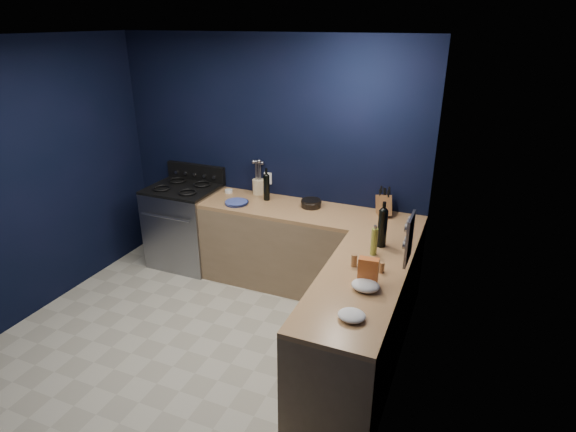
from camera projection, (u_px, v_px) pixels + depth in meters
The scene contains 28 objects.
floor at pixel (188, 352), 4.15m from camera, with size 3.50×3.50×0.02m, color #B4B09E.
ceiling at pixel (155, 36), 3.13m from camera, with size 3.50×3.50×0.02m, color silver.
wall_back at pixel (268, 159), 5.13m from camera, with size 3.50×0.02×2.60m, color black.
wall_right at pixel (401, 257), 3.02m from camera, with size 0.02×3.50×2.60m, color black.
wall_left at pixel (12, 187), 4.26m from camera, with size 0.02×3.50×2.60m, color black.
cab_back at pixel (308, 251), 4.98m from camera, with size 2.30×0.63×0.86m, color #846A4D.
top_back at pixel (309, 212), 4.81m from camera, with size 2.30×0.63×0.04m, color brown.
cab_right at pixel (356, 331), 3.71m from camera, with size 0.63×1.67×0.86m, color #846A4D.
top_right at pixel (360, 282), 3.54m from camera, with size 0.63×1.67×0.04m, color brown.
gas_range at pixel (186, 227), 5.50m from camera, with size 0.76×0.66×0.92m, color gray.
oven_door at pixel (170, 238), 5.24m from camera, with size 0.59×0.02×0.42m, color black.
cooktop at pixel (182, 189), 5.32m from camera, with size 0.76×0.66×0.03m, color black.
backguard at pixel (196, 172), 5.53m from camera, with size 0.76×0.06×0.20m, color black.
spice_panel at pixel (409, 239), 3.54m from camera, with size 0.02×0.28×0.38m, color gray.
wall_outlet at pixel (268, 178), 5.20m from camera, with size 0.09×0.02×0.13m, color white.
plate_stack at pixel (236, 203), 4.96m from camera, with size 0.24×0.24×0.03m, color #364497.
ramekin at pixel (229, 191), 5.29m from camera, with size 0.09×0.09×0.03m, color white.
utensil_crock at pixel (259, 187), 5.23m from camera, with size 0.13×0.13×0.17m, color #F8E6C3.
wine_bottle_back at pixel (267, 188), 5.03m from camera, with size 0.07×0.07×0.28m, color black.
lemon_basket at pixel (311, 203), 4.88m from camera, with size 0.21×0.21×0.08m, color black.
knife_block at pixel (384, 205), 4.66m from camera, with size 0.11×0.19×0.21m, color brown.
wine_bottle_right at pixel (382, 229), 3.99m from camera, with size 0.08×0.08×0.33m, color black.
oil_bottle at pixel (374, 242), 3.86m from camera, with size 0.05×0.05×0.23m, color olive.
spice_jar_near at pixel (354, 260), 3.70m from camera, with size 0.05×0.05×0.10m, color olive.
spice_jar_far at pixel (382, 267), 3.62m from camera, with size 0.04×0.04×0.09m, color olive.
crouton_bag at pixel (368, 272), 3.42m from camera, with size 0.15×0.07×0.22m, color red.
towel_front at pixel (365, 285), 3.38m from camera, with size 0.21×0.17×0.07m, color white.
towel_end at pixel (352, 315), 3.06m from camera, with size 0.19×0.17×0.06m, color white.
Camera 1 is at (2.11, -2.75, 2.72)m, focal length 29.17 mm.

